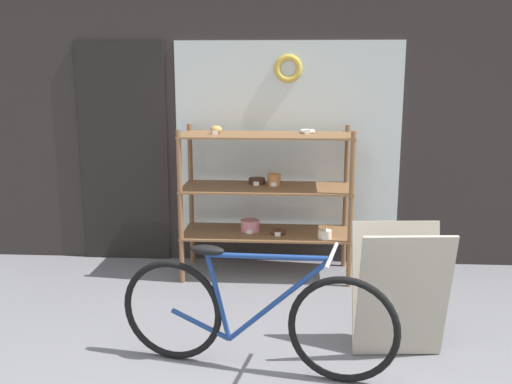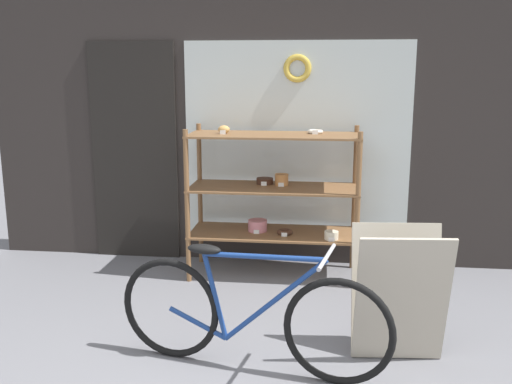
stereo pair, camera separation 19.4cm
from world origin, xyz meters
name	(u,v)px [view 2 (the right image)]	position (x,y,z in m)	size (l,w,h in m)	color
storefront_facade	(272,76)	(-0.03, 2.81, 1.78)	(5.54, 0.13, 3.66)	#2D2826
display_case	(274,191)	(0.02, 2.39, 0.78)	(1.50, 0.56, 1.36)	brown
bicycle	(249,316)	(0.02, 0.68, 0.36)	(1.74, 0.51, 0.80)	black
sandwich_board	(399,295)	(0.95, 0.93, 0.44)	(0.61, 0.43, 0.86)	#B2A893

